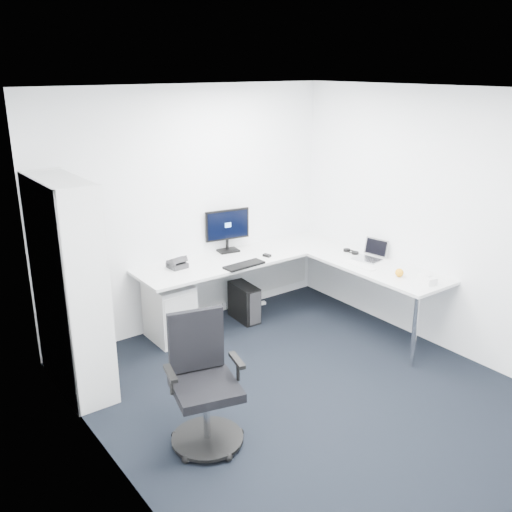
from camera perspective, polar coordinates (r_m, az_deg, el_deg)
ground at (r=5.39m, az=5.49°, el=-13.89°), size 4.20×4.20×0.00m
ceiling at (r=4.55m, az=6.57°, el=16.13°), size 4.20×4.20×0.00m
wall_back at (r=6.44m, az=-6.64°, el=4.68°), size 3.60×0.02×2.70m
wall_left at (r=3.90m, az=-14.15°, el=-5.22°), size 0.02×4.20×2.70m
wall_right at (r=6.12m, az=18.64°, el=3.06°), size 0.02×4.20×2.70m
l_desk at (r=6.48m, az=1.02°, el=-4.03°), size 2.70×1.51×0.79m
drawer_pedestal at (r=6.34m, az=-8.63°, el=-5.52°), size 0.42×0.52×0.64m
bookshelf at (r=5.36m, az=-18.15°, el=-3.04°), size 0.39×1.00×1.99m
task_chair at (r=4.53m, az=-5.05°, el=-12.74°), size 0.73×0.73×1.07m
black_pc_tower at (r=6.76m, az=-1.19°, el=-4.65°), size 0.23×0.46×0.44m
beige_pc_tower at (r=6.24m, az=-15.39°, el=-7.67°), size 0.24×0.44×0.39m
power_strip at (r=7.20m, az=-0.21°, el=-4.86°), size 0.31×0.12×0.04m
monitor at (r=6.67m, az=-2.84°, el=2.59°), size 0.56×0.26×0.52m
black_keyboard at (r=6.24m, az=-1.20°, el=-0.91°), size 0.48×0.20×0.02m
mouse at (r=6.55m, az=1.10°, el=0.06°), size 0.08×0.10×0.03m
desk_phone at (r=6.24m, az=-7.89°, el=-0.61°), size 0.19×0.19×0.13m
laptop at (r=6.53m, az=11.10°, el=0.50°), size 0.35×0.34×0.21m
white_keyboard at (r=6.35m, az=10.39°, el=-0.94°), size 0.11×0.39×0.01m
headphones at (r=6.77m, az=9.48°, el=0.54°), size 0.13×0.20×0.05m
orange_fruit at (r=6.11m, az=14.14°, el=-1.63°), size 0.09×0.09×0.09m
tissue_box at (r=6.02m, az=16.69°, el=-2.26°), size 0.15×0.22×0.07m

